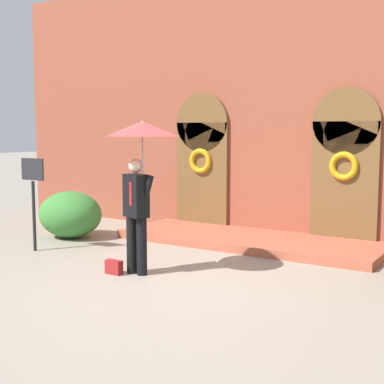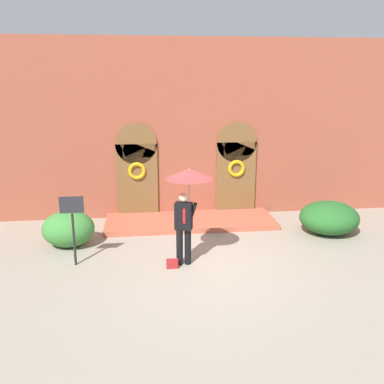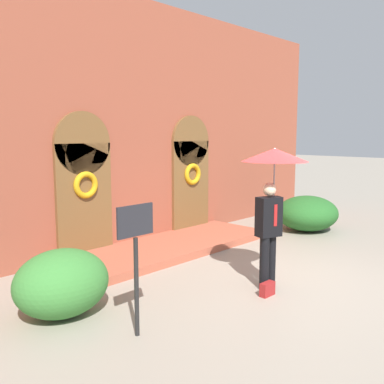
{
  "view_description": "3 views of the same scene",
  "coord_description": "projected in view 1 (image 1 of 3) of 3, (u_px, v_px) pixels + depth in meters",
  "views": [
    {
      "loc": [
        4.6,
        -6.27,
        2.22
      ],
      "look_at": [
        -0.29,
        1.43,
        1.17
      ],
      "focal_mm": 50.0,
      "sensor_mm": 36.0,
      "label": 1
    },
    {
      "loc": [
        -1.41,
        -9.44,
        4.41
      ],
      "look_at": [
        -0.16,
        1.18,
        1.53
      ],
      "focal_mm": 40.0,
      "sensor_mm": 36.0,
      "label": 2
    },
    {
      "loc": [
        -6.43,
        -3.72,
        2.61
      ],
      "look_at": [
        -0.49,
        1.89,
        1.48
      ],
      "focal_mm": 40.0,
      "sensor_mm": 36.0,
      "label": 3
    }
  ],
  "objects": [
    {
      "name": "person_with_umbrella",
      "position": [
        141.0,
        151.0,
        8.06
      ],
      "size": [
        1.1,
        1.1,
        2.36
      ],
      "color": "black",
      "rests_on": "ground"
    },
    {
      "name": "building_facade",
      "position": [
        274.0,
        109.0,
        11.14
      ],
      "size": [
        14.0,
        2.3,
        5.6
      ],
      "color": "brown",
      "rests_on": "ground"
    },
    {
      "name": "handbag",
      "position": [
        114.0,
        267.0,
        8.31
      ],
      "size": [
        0.28,
        0.13,
        0.22
      ],
      "primitive_type": "cube",
      "rotation": [
        0.0,
        0.0,
        -0.02
      ],
      "color": "maroon",
      "rests_on": "ground"
    },
    {
      "name": "ground_plane",
      "position": [
        157.0,
        281.0,
        7.96
      ],
      "size": [
        80.0,
        80.0,
        0.0
      ],
      "primitive_type": "plane",
      "color": "gray"
    },
    {
      "name": "sign_post",
      "position": [
        33.0,
        189.0,
        9.81
      ],
      "size": [
        0.56,
        0.06,
        1.72
      ],
      "color": "black",
      "rests_on": "ground"
    },
    {
      "name": "shrub_left",
      "position": [
        70.0,
        214.0,
        11.13
      ],
      "size": [
        1.38,
        1.18,
        0.97
      ],
      "primitive_type": "ellipsoid",
      "color": "#387A33",
      "rests_on": "ground"
    }
  ]
}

